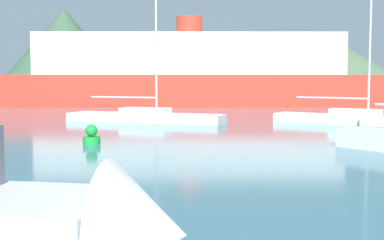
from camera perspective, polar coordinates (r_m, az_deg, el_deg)
sailboat_inner at (r=30.22m, az=-4.99°, el=0.48°), size 9.11×2.66×9.31m
sailboat_outer at (r=29.77m, az=17.03°, el=0.25°), size 8.82×4.13×8.26m
ferry_distant at (r=47.89m, az=-0.28°, el=4.90°), size 38.23×17.94×7.78m
buoy_marker at (r=20.48m, az=-10.67°, el=-1.71°), size 0.65×0.65×0.75m
hill_west at (r=117.08m, az=-13.45°, el=7.42°), size 28.49×28.49×16.64m
hill_central at (r=107.69m, az=-1.43°, el=6.72°), size 24.83×24.83×12.61m
hill_east at (r=107.43m, az=13.48°, el=6.16°), size 37.02×37.02×10.96m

